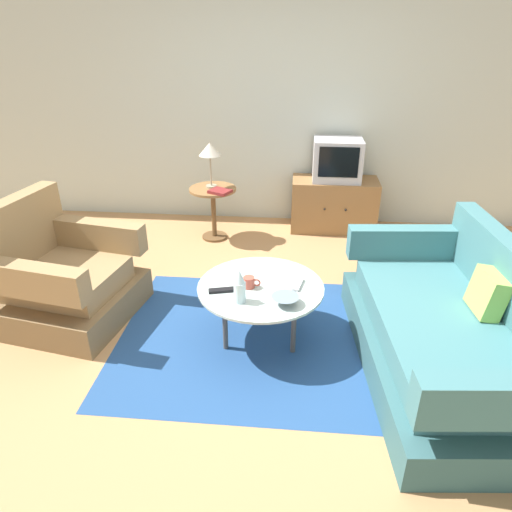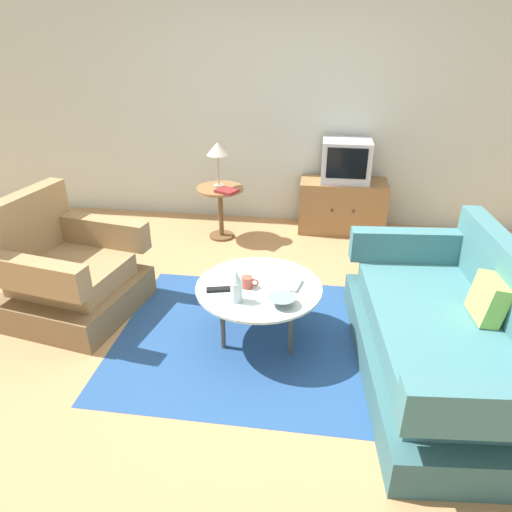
{
  "view_description": "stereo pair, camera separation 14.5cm",
  "coord_description": "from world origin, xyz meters",
  "views": [
    {
      "loc": [
        0.25,
        -2.82,
        2.08
      ],
      "look_at": [
        -0.02,
        0.18,
        0.55
      ],
      "focal_mm": 32.42,
      "sensor_mm": 36.0,
      "label": 1
    },
    {
      "loc": [
        0.4,
        -2.8,
        2.08
      ],
      "look_at": [
        -0.02,
        0.18,
        0.55
      ],
      "focal_mm": 32.42,
      "sensor_mm": 36.0,
      "label": 2
    }
  ],
  "objects": [
    {
      "name": "tv_remote_dark",
      "position": [
        -0.23,
        -0.17,
        0.46
      ],
      "size": [
        0.18,
        0.09,
        0.02
      ],
      "rotation": [
        0.0,
        0.0,
        0.25
      ],
      "color": "black",
      "rests_on": "coffee_table"
    },
    {
      "name": "book",
      "position": [
        -0.51,
        1.52,
        0.57
      ],
      "size": [
        0.25,
        0.23,
        0.03
      ],
      "rotation": [
        0.0,
        0.0,
        -0.44
      ],
      "color": "maroon",
      "rests_on": "side_table"
    },
    {
      "name": "mug",
      "position": [
        -0.04,
        -0.09,
        0.49
      ],
      "size": [
        0.12,
        0.08,
        0.08
      ],
      "color": "#B74C3D",
      "rests_on": "coffee_table"
    },
    {
      "name": "armchair",
      "position": [
        -1.52,
        0.11,
        0.31
      ],
      "size": [
        1.05,
        1.07,
        0.93
      ],
      "rotation": [
        0.0,
        0.0,
        -1.75
      ],
      "color": "brown",
      "rests_on": "ground"
    },
    {
      "name": "tv_stand",
      "position": [
        0.66,
        2.02,
        0.28
      ],
      "size": [
        0.92,
        0.45,
        0.57
      ],
      "color": "olive",
      "rests_on": "ground"
    },
    {
      "name": "back_wall",
      "position": [
        0.0,
        2.34,
        1.35
      ],
      "size": [
        9.0,
        0.12,
        2.7
      ],
      "primitive_type": "cube",
      "color": "#B2BCB2",
      "rests_on": "ground"
    },
    {
      "name": "ground_plane",
      "position": [
        0.0,
        0.0,
        0.0
      ],
      "size": [
        16.0,
        16.0,
        0.0
      ],
      "primitive_type": "plane",
      "color": "#AD7F51"
    },
    {
      "name": "couch",
      "position": [
        1.27,
        -0.29,
        0.28
      ],
      "size": [
        1.1,
        1.9,
        0.85
      ],
      "rotation": [
        0.0,
        0.0,
        1.66
      ],
      "color": "#325C60",
      "rests_on": "ground"
    },
    {
      "name": "vase",
      "position": [
        -0.09,
        -0.28,
        0.56
      ],
      "size": [
        0.08,
        0.08,
        0.23
      ],
      "color": "silver",
      "rests_on": "coffee_table"
    },
    {
      "name": "tv_remote_silver",
      "position": [
        0.29,
        -0.04,
        0.46
      ],
      "size": [
        0.08,
        0.18,
        0.02
      ],
      "rotation": [
        0.0,
        0.0,
        1.35
      ],
      "color": "#B2B2B7",
      "rests_on": "coffee_table"
    },
    {
      "name": "area_rug",
      "position": [
        0.03,
        -0.07,
        0.0
      ],
      "size": [
        2.06,
        1.68,
        0.0
      ],
      "primitive_type": "cube",
      "color": "navy",
      "rests_on": "ground"
    },
    {
      "name": "bowl",
      "position": [
        0.21,
        -0.28,
        0.48
      ],
      "size": [
        0.18,
        0.18,
        0.06
      ],
      "color": "slate",
      "rests_on": "coffee_table"
    },
    {
      "name": "coffee_table",
      "position": [
        0.03,
        -0.07,
        0.41
      ],
      "size": [
        0.88,
        0.88,
        0.45
      ],
      "color": "#B2C6C1",
      "rests_on": "ground"
    },
    {
      "name": "side_table",
      "position": [
        -0.61,
        1.66,
        0.4
      ],
      "size": [
        0.48,
        0.48,
        0.56
      ],
      "color": "olive",
      "rests_on": "ground"
    },
    {
      "name": "table_lamp",
      "position": [
        -0.63,
        1.69,
        0.93
      ],
      "size": [
        0.22,
        0.22,
        0.46
      ],
      "color": "#9E937A",
      "rests_on": "side_table"
    },
    {
      "name": "television",
      "position": [
        0.66,
        2.03,
        0.78
      ],
      "size": [
        0.5,
        0.4,
        0.43
      ],
      "color": "#B7B7BC",
      "rests_on": "tv_stand"
    }
  ]
}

